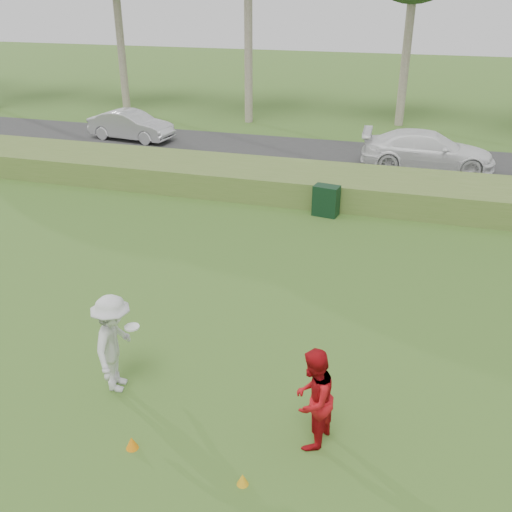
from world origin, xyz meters
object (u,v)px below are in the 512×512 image
(cone_orange, at_px, (132,443))
(car_mid, at_px, (131,125))
(player_red, at_px, (313,399))
(cone_yellow, at_px, (243,479))
(player_white, at_px, (114,344))
(utility_cabinet, at_px, (326,201))
(car_right, at_px, (427,151))

(cone_orange, height_order, car_mid, car_mid)
(player_red, relative_size, cone_yellow, 8.90)
(player_red, height_order, car_mid, player_red)
(player_white, height_order, car_mid, player_white)
(player_white, distance_m, player_red, 3.78)
(cone_yellow, distance_m, car_mid, 21.87)
(cone_orange, distance_m, utility_cabinet, 11.32)
(player_white, height_order, player_red, player_white)
(utility_cabinet, distance_m, car_mid, 12.90)
(cone_orange, height_order, cone_yellow, cone_orange)
(cone_orange, distance_m, car_right, 17.88)
(utility_cabinet, xyz_separation_m, car_mid, (-10.75, 7.13, 0.24))
(player_red, distance_m, car_right, 16.46)
(player_red, bearing_deg, cone_orange, -58.91)
(player_white, relative_size, cone_yellow, 9.61)
(cone_orange, bearing_deg, car_mid, 117.46)
(player_white, xyz_separation_m, car_right, (5.20, 15.99, -0.15))
(car_right, bearing_deg, cone_yellow, 169.59)
(car_right, bearing_deg, player_red, 171.89)
(player_red, bearing_deg, cone_yellow, -22.95)
(player_red, xyz_separation_m, utility_cabinet, (-1.58, 10.28, -0.39))
(car_mid, bearing_deg, player_white, -146.27)
(cone_yellow, xyz_separation_m, utility_cabinet, (-0.77, 11.45, 0.40))
(cone_orange, xyz_separation_m, car_mid, (-9.55, 18.37, 0.63))
(player_white, xyz_separation_m, utility_cabinet, (2.18, 9.88, -0.47))
(utility_cabinet, bearing_deg, car_right, 72.82)
(cone_orange, bearing_deg, cone_yellow, -5.90)
(player_white, xyz_separation_m, player_red, (3.76, -0.40, -0.07))
(cone_yellow, bearing_deg, player_red, 55.07)
(player_white, relative_size, car_right, 0.37)
(player_white, height_order, cone_yellow, player_white)
(utility_cabinet, bearing_deg, car_mid, 155.61)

